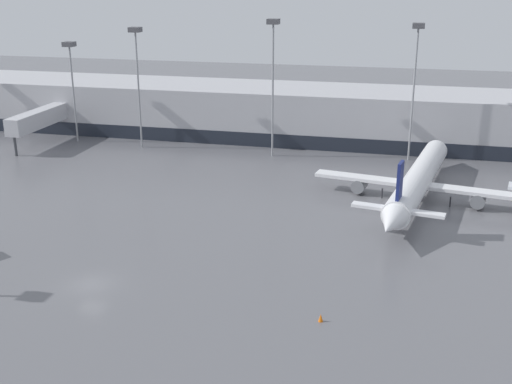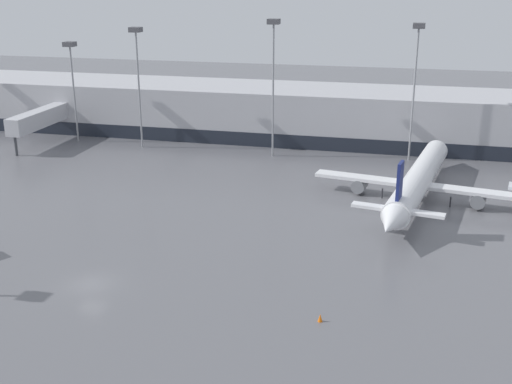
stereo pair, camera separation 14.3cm
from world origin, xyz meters
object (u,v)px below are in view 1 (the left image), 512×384
Objects in this scene: apron_light_mast_0 at (71,63)px; apron_light_mast_6 at (137,55)px; traffic_cone_2 at (321,318)px; parked_jet_0 at (418,180)px; apron_light_mast_3 at (273,52)px; apron_light_mast_1 at (416,55)px.

apron_light_mast_0 is 0.86× the size of apron_light_mast_6.
apron_light_mast_0 is 12.92m from apron_light_mast_6.
parked_jet_0 is at bearing 76.93° from traffic_cone_2.
parked_jet_0 is 1.79× the size of apron_light_mast_3.
traffic_cone_2 is at bearing -96.91° from apron_light_mast_1.
apron_light_mast_6 is at bearing 179.48° from apron_light_mast_3.
apron_light_mast_1 reaches higher than apron_light_mast_6.
apron_light_mast_1 is at bearing 13.48° from parked_jet_0.
apron_light_mast_1 is at bearing 1.40° from apron_light_mast_0.
apron_light_mast_0 is at bearing 177.65° from apron_light_mast_3.
apron_light_mast_1 reaches higher than apron_light_mast_0.
apron_light_mast_0 is at bearing 174.38° from apron_light_mast_6.
apron_light_mast_1 reaches higher than parked_jet_0.
parked_jet_0 is 1.93× the size of apron_light_mast_6.
traffic_cone_2 is (-7.80, -33.60, -2.41)m from parked_jet_0.
apron_light_mast_3 is 22.87m from apron_light_mast_6.
traffic_cone_2 is 0.04× the size of apron_light_mast_6.
traffic_cone_2 is 55.24m from apron_light_mast_3.
apron_light_mast_1 is 44.49m from apron_light_mast_6.
parked_jet_0 is 1.83× the size of apron_light_mast_1.
apron_light_mast_3 reaches higher than apron_light_mast_6.
apron_light_mast_3 reaches higher than parked_jet_0.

